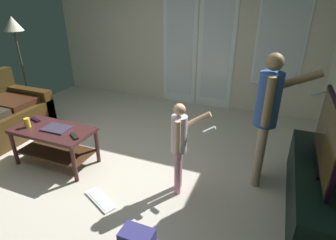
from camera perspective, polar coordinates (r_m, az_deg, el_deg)
ground_plane at (r=3.66m, az=-12.43°, el=-9.88°), size 5.34×5.31×0.02m
wall_back_with_doors at (r=5.36m, az=3.39°, el=18.00°), size 5.34×0.09×2.86m
coffee_table at (r=3.77m, az=-22.72°, el=-3.60°), size 1.03×0.52×0.50m
tv_stand at (r=3.20m, az=28.06°, el=-12.75°), size 0.43×1.68×0.49m
flat_screen_tv at (r=2.91m, az=30.41°, el=-3.21°), size 0.08×1.12×0.69m
person_adult at (r=3.08m, az=20.23°, el=1.89°), size 0.66×0.43×1.53m
person_child at (r=2.87m, az=2.52°, el=-4.46°), size 0.43×0.35×1.06m
floor_lamp at (r=5.47m, az=-29.52°, el=15.91°), size 0.32×0.32×1.70m
loose_keyboard at (r=3.17m, az=-14.06°, el=-15.94°), size 0.45×0.31×0.02m
laptop_closed at (r=3.68m, az=-22.22°, el=-1.63°), size 0.34×0.24×0.02m
cup_near_edge at (r=3.87m, az=-27.37°, el=-0.51°), size 0.07×0.07×0.12m
tv_remote_black at (r=3.41m, az=-18.99°, el=-3.22°), size 0.17×0.13×0.02m
dvd_remote_slim at (r=4.04m, az=-25.99°, el=0.03°), size 0.18×0.10×0.02m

